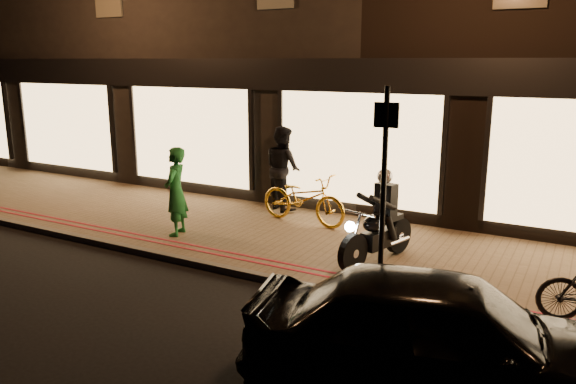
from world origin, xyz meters
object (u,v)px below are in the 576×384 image
object	(u,v)px
sign_post	(384,180)
person_green	(176,192)
motorcycle	(379,227)
bicycle_gold	(303,198)
parked_car	(445,338)

from	to	relation	value
sign_post	person_green	xyz separation A→B (m)	(-4.43, 0.70, -0.81)
motorcycle	person_green	size ratio (longest dim) A/B	1.10
motorcycle	bicycle_gold	world-z (taller)	motorcycle
sign_post	person_green	distance (m)	4.55
person_green	parked_car	xyz separation A→B (m)	(5.88, -2.83, -0.28)
sign_post	bicycle_gold	size ratio (longest dim) A/B	1.48
motorcycle	bicycle_gold	xyz separation A→B (m)	(-2.17, 1.42, -0.08)
motorcycle	person_green	xyz separation A→B (m)	(-3.96, -0.48, 0.25)
bicycle_gold	parked_car	distance (m)	6.25
motorcycle	sign_post	distance (m)	1.65
person_green	parked_car	size ratio (longest dim) A/B	0.42
motorcycle	parked_car	world-z (taller)	motorcycle
parked_car	person_green	bearing A→B (deg)	51.54
person_green	motorcycle	bearing A→B (deg)	79.18
sign_post	bicycle_gold	xyz separation A→B (m)	(-2.63, 2.60, -1.14)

